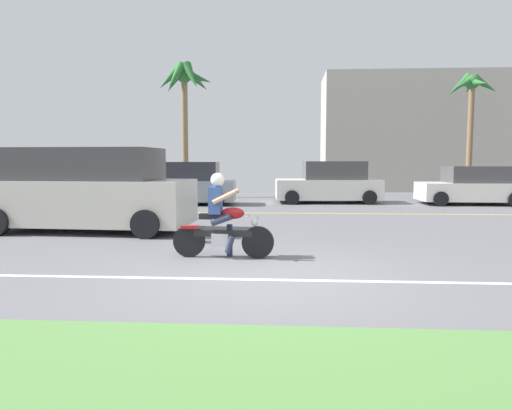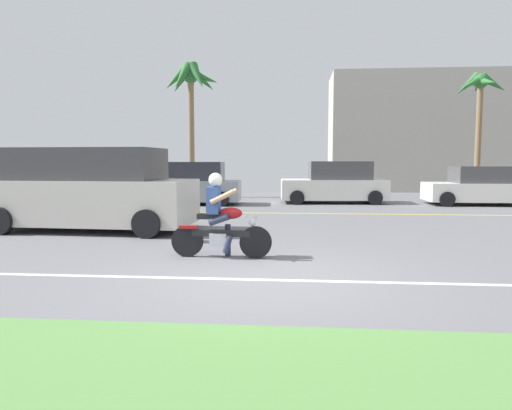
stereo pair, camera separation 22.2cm
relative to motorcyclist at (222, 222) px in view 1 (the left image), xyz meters
name	(u,v)px [view 1 (the left image)]	position (x,y,z in m)	size (l,w,h in m)	color
ground	(272,243)	(0.81, 1.67, -0.65)	(56.00, 30.00, 0.04)	slate
lane_line_near	(265,280)	(0.81, -1.51, -0.62)	(50.40, 0.12, 0.01)	silver
lane_line_far	(277,213)	(0.81, 7.09, -0.62)	(50.40, 0.12, 0.01)	yellow
motorcyclist	(222,222)	(0.00, 0.00, 0.00)	(1.78, 0.58, 1.49)	black
suv_nearby	(87,191)	(-3.69, 2.97, 0.34)	(5.14, 2.39, 2.00)	beige
parked_car_0	(83,183)	(-7.93, 12.26, 0.09)	(3.71, 1.99, 1.55)	#2D663D
parked_car_1	(180,185)	(-3.02, 9.97, 0.14)	(4.50, 2.10, 1.66)	#8C939E
parked_car_2	(329,184)	(2.85, 11.14, 0.15)	(4.27, 2.20, 1.68)	white
parked_car_3	(471,187)	(8.29, 10.73, 0.07)	(3.76, 2.00, 1.49)	white
palm_tree_0	(471,95)	(9.52, 14.34, 4.07)	(2.33, 2.44, 5.73)	brown
palm_tree_1	(185,86)	(-3.59, 13.63, 4.52)	(2.73, 2.72, 6.18)	#846B4C
building_far	(421,133)	(8.79, 19.67, 2.65)	(11.14, 4.00, 6.56)	#A8A399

